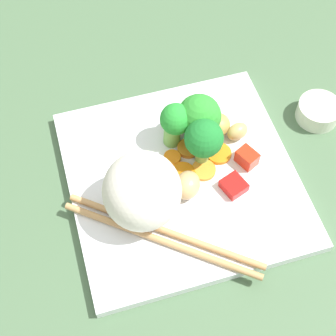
# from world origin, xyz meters

# --- Properties ---
(ground_plane) EXTENTS (1.10, 1.10, 0.02)m
(ground_plane) POSITION_xyz_m (0.00, 0.00, -0.01)
(ground_plane) COLOR #486746
(square_plate) EXTENTS (0.28, 0.28, 0.01)m
(square_plate) POSITION_xyz_m (0.00, 0.00, 0.01)
(square_plate) COLOR white
(square_plate) RESTS_ON ground_plane
(rice_mound) EXTENTS (0.11, 0.11, 0.08)m
(rice_mound) POSITION_xyz_m (-0.05, -0.03, 0.05)
(rice_mound) COLOR white
(rice_mound) RESTS_ON square_plate
(broccoli_floret_0) EXTENTS (0.05, 0.05, 0.06)m
(broccoli_floret_0) POSITION_xyz_m (0.03, 0.05, 0.05)
(broccoli_floret_0) COLOR #77BC4D
(broccoli_floret_0) RESTS_ON square_plate
(broccoli_floret_1) EXTENTS (0.04, 0.04, 0.06)m
(broccoli_floret_1) POSITION_xyz_m (0.00, 0.05, 0.05)
(broccoli_floret_1) COLOR #73B551
(broccoli_floret_1) RESTS_ON square_plate
(broccoli_floret_2) EXTENTS (0.05, 0.05, 0.06)m
(broccoli_floret_2) POSITION_xyz_m (0.03, 0.02, 0.05)
(broccoli_floret_2) COLOR #84AE55
(broccoli_floret_2) RESTS_ON square_plate
(carrot_slice_0) EXTENTS (0.04, 0.04, 0.00)m
(carrot_slice_0) POSITION_xyz_m (0.05, 0.02, 0.02)
(carrot_slice_0) COLOR orange
(carrot_slice_0) RESTS_ON square_plate
(carrot_slice_1) EXTENTS (0.02, 0.02, 0.01)m
(carrot_slice_1) POSITION_xyz_m (-0.01, 0.02, 0.02)
(carrot_slice_1) COLOR orange
(carrot_slice_1) RESTS_ON square_plate
(carrot_slice_2) EXTENTS (0.04, 0.04, 0.01)m
(carrot_slice_2) POSITION_xyz_m (-0.00, 0.00, 0.02)
(carrot_slice_2) COLOR orange
(carrot_slice_2) RESTS_ON square_plate
(carrot_slice_3) EXTENTS (0.03, 0.03, 0.00)m
(carrot_slice_3) POSITION_xyz_m (0.03, -0.00, 0.02)
(carrot_slice_3) COLOR orange
(carrot_slice_3) RESTS_ON square_plate
(carrot_slice_4) EXTENTS (0.03, 0.03, 0.01)m
(carrot_slice_4) POSITION_xyz_m (0.02, 0.03, 0.02)
(carrot_slice_4) COLOR orange
(carrot_slice_4) RESTS_ON square_plate
(pepper_chunk_0) EXTENTS (0.02, 0.02, 0.02)m
(pepper_chunk_0) POSITION_xyz_m (0.02, 0.07, 0.02)
(pepper_chunk_0) COLOR red
(pepper_chunk_0) RESTS_ON square_plate
(pepper_chunk_1) EXTENTS (0.03, 0.03, 0.02)m
(pepper_chunk_1) POSITION_xyz_m (0.08, 0.00, 0.02)
(pepper_chunk_1) COLOR red
(pepper_chunk_1) RESTS_ON square_plate
(pepper_chunk_2) EXTENTS (0.03, 0.03, 0.01)m
(pepper_chunk_2) POSITION_xyz_m (0.05, -0.03, 0.02)
(pepper_chunk_2) COLOR red
(pepper_chunk_2) RESTS_ON square_plate
(chicken_piece_0) EXTENTS (0.04, 0.05, 0.03)m
(chicken_piece_0) POSITION_xyz_m (0.00, -0.02, 0.03)
(chicken_piece_0) COLOR tan
(chicken_piece_0) RESTS_ON square_plate
(chicken_piece_1) EXTENTS (0.03, 0.03, 0.02)m
(chicken_piece_1) POSITION_xyz_m (0.08, 0.04, 0.02)
(chicken_piece_1) COLOR tan
(chicken_piece_1) RESTS_ON square_plate
(chicken_piece_2) EXTENTS (0.04, 0.04, 0.03)m
(chicken_piece_2) POSITION_xyz_m (0.06, 0.05, 0.03)
(chicken_piece_2) COLOR #AD934A
(chicken_piece_2) RESTS_ON square_plate
(chicken_piece_3) EXTENTS (0.04, 0.04, 0.03)m
(chicken_piece_3) POSITION_xyz_m (0.04, 0.04, 0.03)
(chicken_piece_3) COLOR tan
(chicken_piece_3) RESTS_ON square_plate
(chopstick_pair) EXTENTS (0.20, 0.15, 0.01)m
(chopstick_pair) POSITION_xyz_m (-0.04, -0.07, 0.02)
(chopstick_pair) COLOR tan
(chopstick_pair) RESTS_ON square_plate
(sauce_cup) EXTENTS (0.06, 0.06, 0.02)m
(sauce_cup) POSITION_xyz_m (0.20, 0.05, 0.01)
(sauce_cup) COLOR silver
(sauce_cup) RESTS_ON ground_plane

